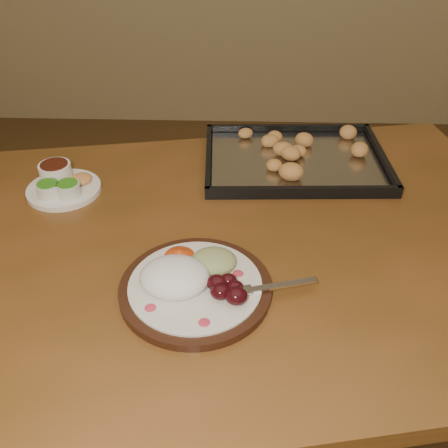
{
  "coord_description": "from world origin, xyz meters",
  "views": [
    {
      "loc": [
        -0.13,
        -0.95,
        1.38
      ],
      "look_at": [
        -0.16,
        -0.13,
        0.77
      ],
      "focal_mm": 40.0,
      "sensor_mm": 36.0,
      "label": 1
    }
  ],
  "objects": [
    {
      "name": "ground",
      "position": [
        0.0,
        0.0,
        0.0
      ],
      "size": [
        4.0,
        4.0,
        0.0
      ],
      "primitive_type": "plane",
      "color": "brown",
      "rests_on": "ground"
    },
    {
      "name": "dining_table",
      "position": [
        -0.23,
        -0.17,
        0.65
      ],
      "size": [
        1.64,
        1.15,
        0.75
      ],
      "rotation": [
        0.0,
        0.0,
        0.18
      ],
      "color": "brown",
      "rests_on": "ground"
    },
    {
      "name": "dinner_plate",
      "position": [
        -0.2,
        -0.31,
        0.77
      ],
      "size": [
        0.35,
        0.27,
        0.06
      ],
      "rotation": [
        0.0,
        0.0,
        -0.15
      ],
      "color": "black",
      "rests_on": "dining_table"
    },
    {
      "name": "condiment_saucer",
      "position": [
        -0.53,
        0.01,
        0.77
      ],
      "size": [
        0.17,
        0.17,
        0.06
      ],
      "rotation": [
        0.0,
        0.0,
        0.37
      ],
      "color": "white",
      "rests_on": "dining_table"
    },
    {
      "name": "baking_tray",
      "position": [
        0.01,
        0.16,
        0.76
      ],
      "size": [
        0.46,
        0.35,
        0.05
      ],
      "rotation": [
        0.0,
        0.0,
        0.04
      ],
      "color": "black",
      "rests_on": "dining_table"
    }
  ]
}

